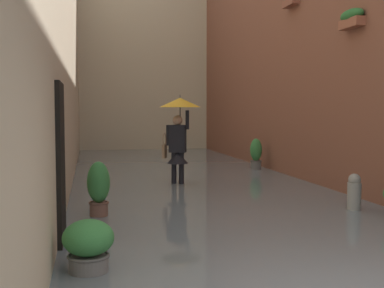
# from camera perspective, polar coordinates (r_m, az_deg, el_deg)

# --- Properties ---
(ground_plane) EXTENTS (60.00, 60.00, 0.00)m
(ground_plane) POSITION_cam_1_polar(r_m,az_deg,el_deg) (12.94, -0.94, -4.28)
(ground_plane) COLOR slate
(flood_water) EXTENTS (6.36, 24.43, 0.12)m
(flood_water) POSITION_cam_1_polar(r_m,az_deg,el_deg) (12.93, -0.94, -4.02)
(flood_water) COLOR slate
(flood_water) RESTS_ON ground_plane
(building_facade_left) EXTENTS (2.04, 22.43, 9.22)m
(building_facade_left) POSITION_cam_1_polar(r_m,az_deg,el_deg) (14.24, 14.28, 15.00)
(building_facade_left) COLOR brown
(building_facade_left) RESTS_ON ground_plane
(building_facade_right) EXTENTS (2.04, 22.43, 8.88)m
(building_facade_right) POSITION_cam_1_polar(r_m,az_deg,el_deg) (12.91, -17.84, 15.33)
(building_facade_right) COLOR beige
(building_facade_right) RESTS_ON ground_plane
(building_facade_far) EXTENTS (9.16, 1.80, 8.15)m
(building_facade_far) POSITION_cam_1_polar(r_m,az_deg,el_deg) (22.94, -5.73, 9.47)
(building_facade_far) COLOR beige
(building_facade_far) RESTS_ON ground_plane
(person_wading) EXTENTS (0.97, 0.97, 2.19)m
(person_wading) POSITION_cam_1_polar(r_m,az_deg,el_deg) (11.64, -1.53, 2.24)
(person_wading) COLOR #4C4233
(person_wading) RESTS_ON ground_plane
(potted_plant_far_right) EXTENTS (0.37, 0.37, 1.00)m
(potted_plant_far_right) POSITION_cam_1_polar(r_m,az_deg,el_deg) (8.31, -10.59, -5.14)
(potted_plant_far_right) COLOR brown
(potted_plant_far_right) RESTS_ON ground_plane
(potted_plant_near_right) EXTENTS (0.55, 0.55, 0.68)m
(potted_plant_near_right) POSITION_cam_1_polar(r_m,az_deg,el_deg) (5.55, -11.71, -11.46)
(potted_plant_near_right) COLOR #66605B
(potted_plant_near_right) RESTS_ON ground_plane
(potted_plant_far_left) EXTENTS (0.35, 0.35, 1.01)m
(potted_plant_far_left) POSITION_cam_1_polar(r_m,az_deg,el_deg) (14.70, 7.29, -1.28)
(potted_plant_far_left) COLOR #66605B
(potted_plant_far_left) RESTS_ON ground_plane
(mooring_bollard) EXTENTS (0.24, 0.24, 0.74)m
(mooring_bollard) POSITION_cam_1_polar(r_m,az_deg,el_deg) (9.15, 17.98, -5.53)
(mooring_bollard) COLOR gray
(mooring_bollard) RESTS_ON ground_plane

